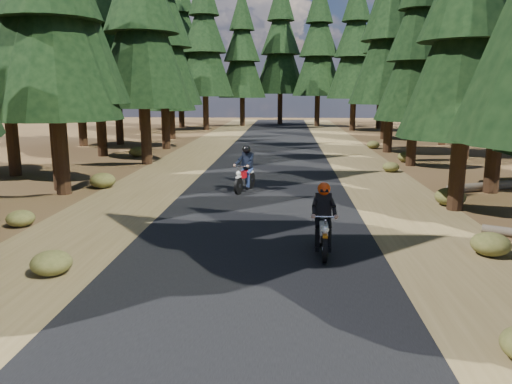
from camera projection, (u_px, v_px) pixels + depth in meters
ground at (252, 251)px, 11.60m from camera, size 120.00×120.00×0.00m
road at (262, 203)px, 16.49m from camera, size 6.00×100.00×0.01m
shoulder_l at (126, 202)px, 16.77m from camera, size 3.20×100.00×0.01m
shoulder_r at (403, 205)px, 16.22m from camera, size 3.20×100.00×0.01m
pine_forest at (275, 21)px, 30.63m from camera, size 34.59×55.08×16.32m
log_near at (500, 185)px, 18.89m from camera, size 4.57×2.26×0.32m
understory_shrubs at (299, 185)px, 18.41m from camera, size 15.68×30.41×0.59m
rider_lead at (323, 231)px, 11.26m from camera, size 0.57×1.83×1.63m
rider_follow at (245, 176)px, 18.36m from camera, size 1.11×1.99×1.70m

